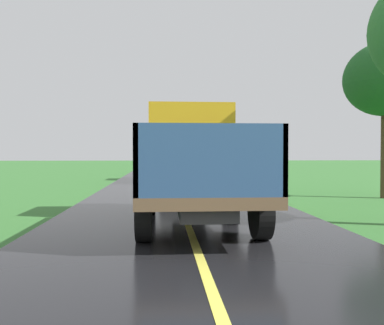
% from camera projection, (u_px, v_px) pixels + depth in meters
% --- Properties ---
extents(banana_truck_near, '(2.38, 5.82, 2.80)m').
position_uv_depth(banana_truck_near, '(192.00, 161.00, 9.76)').
color(banana_truck_near, '#2D2D30').
rests_on(banana_truck_near, road_surface).
extents(banana_truck_far, '(2.38, 5.81, 2.80)m').
position_uv_depth(banana_truck_far, '(180.00, 156.00, 24.24)').
color(banana_truck_far, '#2D2D30').
rests_on(banana_truck_far, road_surface).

